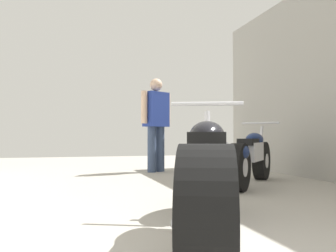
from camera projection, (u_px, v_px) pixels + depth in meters
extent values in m
plane|color=#A8A399|center=(158.00, 201.00, 3.59)|extent=(16.99, 16.99, 0.00)
cylinder|color=black|center=(207.00, 177.00, 3.03)|extent=(0.48, 0.68, 0.63)
cylinder|color=silver|center=(207.00, 177.00, 3.03)|extent=(0.34, 0.32, 0.24)
cylinder|color=black|center=(206.00, 212.00, 1.61)|extent=(0.48, 0.68, 0.63)
cylinder|color=silver|center=(206.00, 212.00, 1.61)|extent=(0.34, 0.32, 0.24)
cube|color=silver|center=(207.00, 162.00, 2.33)|extent=(0.46, 0.68, 0.28)
ellipsoid|color=black|center=(207.00, 136.00, 2.55)|extent=(0.44, 0.57, 0.22)
cube|color=black|center=(207.00, 140.00, 2.15)|extent=(0.38, 0.52, 0.10)
ellipsoid|color=black|center=(206.00, 168.00, 1.66)|extent=(0.41, 0.50, 0.24)
cylinder|color=silver|center=(207.00, 143.00, 3.00)|extent=(0.14, 0.25, 0.57)
cylinder|color=silver|center=(207.00, 104.00, 2.97)|extent=(0.58, 0.27, 0.04)
cylinder|color=silver|center=(183.00, 212.00, 2.04)|extent=(0.29, 0.54, 0.09)
cylinder|color=black|center=(261.00, 161.00, 5.43)|extent=(0.52, 0.54, 0.59)
cylinder|color=silver|center=(261.00, 161.00, 5.43)|extent=(0.28, 0.28, 0.22)
cylinder|color=black|center=(239.00, 167.00, 4.24)|extent=(0.52, 0.54, 0.59)
cylinder|color=silver|center=(239.00, 167.00, 4.24)|extent=(0.28, 0.28, 0.22)
cube|color=silver|center=(251.00, 152.00, 4.84)|extent=(0.56, 0.58, 0.26)
ellipsoid|color=navy|center=(255.00, 140.00, 5.02)|extent=(0.50, 0.51, 0.20)
cube|color=black|center=(248.00, 142.00, 4.69)|extent=(0.45, 0.46, 0.09)
ellipsoid|color=navy|center=(239.00, 152.00, 4.28)|extent=(0.45, 0.46, 0.22)
cylinder|color=silver|center=(261.00, 143.00, 5.40)|extent=(0.19, 0.20, 0.53)
cylinder|color=silver|center=(260.00, 123.00, 5.38)|extent=(0.44, 0.41, 0.03)
cylinder|color=silver|center=(237.00, 171.00, 4.64)|extent=(0.40, 0.43, 0.08)
cylinder|color=#384766|center=(152.00, 149.00, 6.56)|extent=(0.22, 0.22, 0.86)
cylinder|color=#384766|center=(160.00, 149.00, 6.71)|extent=(0.22, 0.22, 0.86)
cube|color=navy|center=(156.00, 109.00, 6.65)|extent=(0.54, 0.45, 0.66)
cylinder|color=beige|center=(144.00, 107.00, 6.45)|extent=(0.16, 0.16, 0.61)
cylinder|color=beige|center=(167.00, 109.00, 6.86)|extent=(0.16, 0.16, 0.61)
sphere|color=beige|center=(156.00, 85.00, 6.67)|extent=(0.24, 0.24, 0.24)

